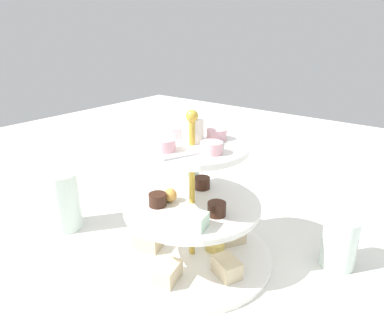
# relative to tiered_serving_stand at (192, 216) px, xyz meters

# --- Properties ---
(ground_plane) EXTENTS (2.40, 2.40, 0.00)m
(ground_plane) POSITION_rel_tiered_serving_stand_xyz_m (-0.00, -0.00, -0.09)
(ground_plane) COLOR silver
(tiered_serving_stand) EXTENTS (0.29, 0.29, 0.28)m
(tiered_serving_stand) POSITION_rel_tiered_serving_stand_xyz_m (0.00, 0.00, 0.00)
(tiered_serving_stand) COLOR white
(tiered_serving_stand) RESTS_ON ground_plane
(water_glass_tall_right) EXTENTS (0.07, 0.07, 0.12)m
(water_glass_tall_right) POSITION_rel_tiered_serving_stand_xyz_m (-0.08, 0.28, -0.03)
(water_glass_tall_right) COLOR silver
(water_glass_tall_right) RESTS_ON ground_plane
(butter_knife_left) EXTENTS (0.09, 0.16, 0.00)m
(butter_knife_left) POSITION_rel_tiered_serving_stand_xyz_m (0.30, 0.15, -0.08)
(butter_knife_left) COLOR silver
(butter_knife_left) RESTS_ON ground_plane
(water_glass_mid_back) EXTENTS (0.06, 0.06, 0.09)m
(water_glass_mid_back) POSITION_rel_tiered_serving_stand_xyz_m (0.14, -0.22, -0.04)
(water_glass_mid_back) COLOR silver
(water_glass_mid_back) RESTS_ON ground_plane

